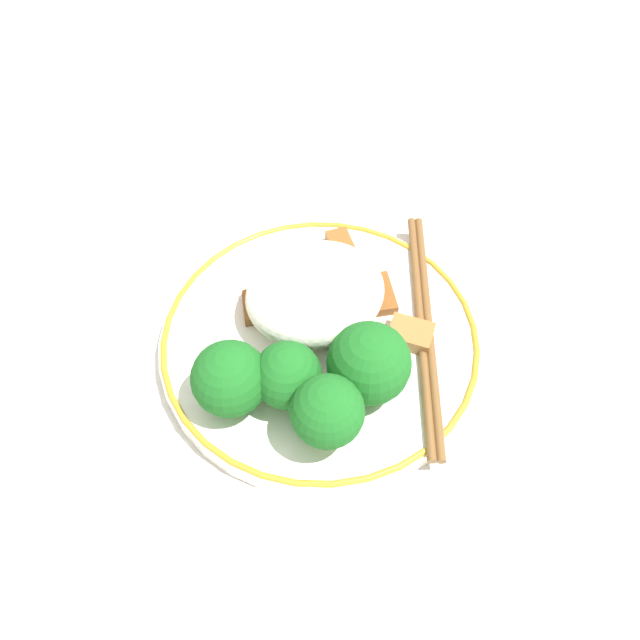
{
  "coord_description": "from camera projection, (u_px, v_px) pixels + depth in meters",
  "views": [
    {
      "loc": [
        0.12,
        0.25,
        0.41
      ],
      "look_at": [
        0.0,
        0.0,
        0.04
      ],
      "focal_mm": 35.0,
      "sensor_mm": 36.0,
      "label": 1
    }
  ],
  "objects": [
    {
      "name": "ground_plane",
      "position": [
        320.0,
        347.0,
        0.49
      ],
      "size": [
        3.0,
        3.0,
        0.0
      ],
      "primitive_type": "plane",
      "color": "silver"
    },
    {
      "name": "broccoli_back_left",
      "position": [
        230.0,
        379.0,
        0.42
      ],
      "size": [
        0.05,
        0.05,
        0.06
      ],
      "color": "#72AD4C",
      "rests_on": "plate"
    },
    {
      "name": "meat_near_left",
      "position": [
        354.0,
        324.0,
        0.48
      ],
      "size": [
        0.03,
        0.04,
        0.01
      ],
      "color": "brown",
      "rests_on": "plate"
    },
    {
      "name": "meat_near_front",
      "position": [
        378.0,
        294.0,
        0.5
      ],
      "size": [
        0.03,
        0.04,
        0.01
      ],
      "color": "brown",
      "rests_on": "plate"
    },
    {
      "name": "meat_near_right",
      "position": [
        257.0,
        307.0,
        0.49
      ],
      "size": [
        0.03,
        0.04,
        0.01
      ],
      "color": "brown",
      "rests_on": "plate"
    },
    {
      "name": "meat_on_rice_edge",
      "position": [
        410.0,
        334.0,
        0.47
      ],
      "size": [
        0.04,
        0.04,
        0.01
      ],
      "color": "#9E6633",
      "rests_on": "plate"
    },
    {
      "name": "meat_mid_left",
      "position": [
        314.0,
        273.0,
        0.51
      ],
      "size": [
        0.02,
        0.03,
        0.01
      ],
      "color": "brown",
      "rests_on": "plate"
    },
    {
      "name": "broccoli_back_right",
      "position": [
        327.0,
        412.0,
        0.4
      ],
      "size": [
        0.05,
        0.05,
        0.06
      ],
      "color": "#72AD4C",
      "rests_on": "plate"
    },
    {
      "name": "broccoli_back_center",
      "position": [
        288.0,
        376.0,
        0.42
      ],
      "size": [
        0.05,
        0.05,
        0.05
      ],
      "color": "#72AD4C",
      "rests_on": "plate"
    },
    {
      "name": "plate",
      "position": [
        320.0,
        340.0,
        0.48
      ],
      "size": [
        0.25,
        0.25,
        0.02
      ],
      "color": "white",
      "rests_on": "ground_plane"
    },
    {
      "name": "meat_near_back",
      "position": [
        342.0,
        250.0,
        0.52
      ],
      "size": [
        0.02,
        0.04,
        0.01
      ],
      "color": "brown",
      "rests_on": "plate"
    },
    {
      "name": "rice_mound",
      "position": [
        315.0,
        293.0,
        0.47
      ],
      "size": [
        0.11,
        0.1,
        0.05
      ],
      "color": "white",
      "rests_on": "plate"
    },
    {
      "name": "broccoli_mid_left",
      "position": [
        369.0,
        364.0,
        0.42
      ],
      "size": [
        0.06,
        0.06,
        0.06
      ],
      "color": "#72AD4C",
      "rests_on": "plate"
    },
    {
      "name": "chopsticks",
      "position": [
        424.0,
        324.0,
        0.48
      ],
      "size": [
        0.12,
        0.21,
        0.01
      ],
      "color": "brown",
      "rests_on": "plate"
    }
  ]
}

